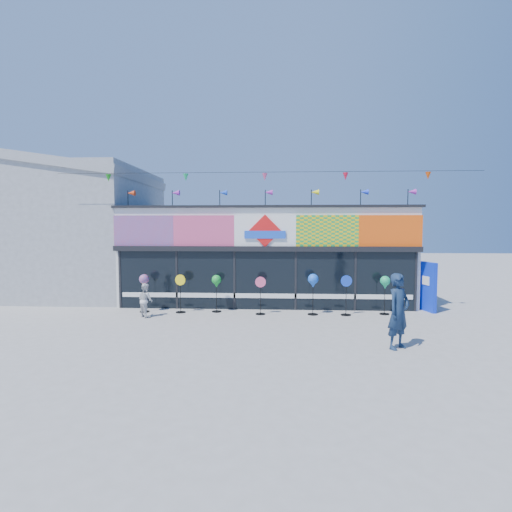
# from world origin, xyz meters

# --- Properties ---
(ground) EXTENTS (80.00, 80.00, 0.00)m
(ground) POSITION_xyz_m (0.00, 0.00, 0.00)
(ground) COLOR gray
(ground) RESTS_ON ground
(kite_shop) EXTENTS (16.00, 5.70, 5.31)m
(kite_shop) POSITION_xyz_m (0.00, 5.94, 2.05)
(kite_shop) COLOR white
(kite_shop) RESTS_ON ground
(neighbour_building) EXTENTS (8.18, 7.20, 6.87)m
(neighbour_building) POSITION_xyz_m (-10.00, 7.00, 3.20)
(neighbour_building) COLOR #A6A8AB
(neighbour_building) RESTS_ON ground
(blue_sign) EXTENTS (0.37, 0.96, 1.90)m
(blue_sign) POSITION_xyz_m (6.27, 3.44, 0.96)
(blue_sign) COLOR #0E30D7
(blue_sign) RESTS_ON ground
(spinner_0) EXTENTS (0.37, 0.37, 1.45)m
(spinner_0) POSITION_xyz_m (-4.59, 2.70, 1.16)
(spinner_0) COLOR black
(spinner_0) RESTS_ON ground
(spinner_1) EXTENTS (0.41, 0.37, 1.45)m
(spinner_1) POSITION_xyz_m (-3.18, 2.67, 0.77)
(spinner_1) COLOR black
(spinner_1) RESTS_ON ground
(spinner_2) EXTENTS (0.36, 0.36, 1.42)m
(spinner_2) POSITION_xyz_m (-1.83, 2.86, 1.14)
(spinner_2) COLOR black
(spinner_2) RESTS_ON ground
(spinner_3) EXTENTS (0.40, 0.36, 1.41)m
(spinner_3) POSITION_xyz_m (-0.14, 2.51, 0.74)
(spinner_3) COLOR black
(spinner_3) RESTS_ON ground
(spinner_4) EXTENTS (0.39, 0.39, 1.53)m
(spinner_4) POSITION_xyz_m (1.80, 2.56, 1.22)
(spinner_4) COLOR black
(spinner_4) RESTS_ON ground
(spinner_5) EXTENTS (0.41, 0.38, 1.48)m
(spinner_5) POSITION_xyz_m (3.01, 2.54, 0.78)
(spinner_5) COLOR black
(spinner_5) RESTS_ON ground
(spinner_6) EXTENTS (0.36, 0.36, 1.44)m
(spinner_6) POSITION_xyz_m (4.47, 2.76, 1.15)
(spinner_6) COLOR black
(spinner_6) RESTS_ON ground
(adult_man) EXTENTS (0.87, 0.84, 2.01)m
(adult_man) POSITION_xyz_m (3.70, -1.50, 1.01)
(adult_man) COLOR #152744
(adult_man) RESTS_ON ground
(child) EXTENTS (0.67, 0.66, 1.22)m
(child) POSITION_xyz_m (-4.27, 1.89, 0.61)
(child) COLOR silver
(child) RESTS_ON ground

